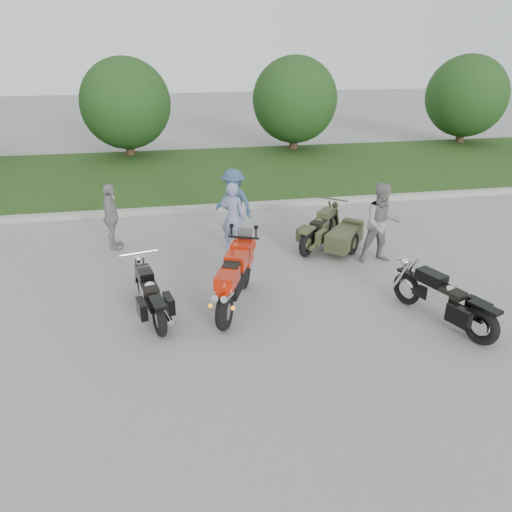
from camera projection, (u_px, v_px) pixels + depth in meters
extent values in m
plane|color=gray|center=(265.00, 310.00, 9.22)|extent=(80.00, 80.00, 0.00)
cube|color=#A19F98|center=(225.00, 207.00, 14.59)|extent=(60.00, 0.30, 0.15)
cube|color=#31541D|center=(210.00, 173.00, 18.33)|extent=(60.00, 8.00, 0.14)
cylinder|color=#3F2B1C|center=(130.00, 144.00, 20.63)|extent=(0.36, 0.36, 1.20)
sphere|color=#183714|center=(126.00, 103.00, 19.99)|extent=(3.60, 3.60, 3.60)
cylinder|color=#3F2B1C|center=(294.00, 138.00, 21.80)|extent=(0.36, 0.36, 1.20)
sphere|color=#183714|center=(295.00, 100.00, 21.16)|extent=(3.60, 3.60, 3.60)
cylinder|color=#3F2B1C|center=(461.00, 132.00, 23.14)|extent=(0.36, 0.36, 1.20)
sphere|color=#183714|center=(466.00, 96.00, 22.49)|extent=(3.60, 3.60, 3.60)
torus|color=black|center=(224.00, 311.00, 8.52)|extent=(0.44, 0.70, 0.67)
torus|color=black|center=(245.00, 273.00, 9.94)|extent=(0.36, 0.65, 0.65)
cube|color=black|center=(234.00, 279.00, 9.07)|extent=(0.65, 1.02, 0.38)
cube|color=#AB1A06|center=(237.00, 259.00, 9.18)|extent=(0.56, 0.69, 0.28)
cube|color=#AB1A06|center=(227.00, 279.00, 8.53)|extent=(0.52, 0.67, 0.24)
cube|color=black|center=(232.00, 266.00, 8.81)|extent=(0.40, 0.46, 0.11)
cube|color=#AB1A06|center=(242.00, 253.00, 9.56)|extent=(0.50, 0.54, 0.43)
cylinder|color=silver|center=(219.00, 295.00, 8.34)|extent=(0.30, 0.51, 0.24)
cylinder|color=silver|center=(227.00, 296.00, 8.32)|extent=(0.30, 0.51, 0.24)
torus|color=black|center=(160.00, 319.00, 8.34)|extent=(0.29, 0.63, 0.61)
torus|color=black|center=(141.00, 284.00, 9.59)|extent=(0.23, 0.58, 0.57)
cube|color=black|center=(149.00, 296.00, 8.94)|extent=(0.43, 1.09, 0.13)
cube|color=silver|center=(149.00, 293.00, 8.91)|extent=(0.35, 0.45, 0.31)
cube|color=black|center=(145.00, 274.00, 9.03)|extent=(0.36, 0.54, 0.20)
cube|color=black|center=(150.00, 288.00, 8.73)|extent=(0.34, 0.49, 0.11)
cube|color=black|center=(158.00, 302.00, 8.22)|extent=(0.30, 0.52, 0.05)
cylinder|color=silver|center=(163.00, 309.00, 8.78)|extent=(0.31, 0.98, 0.09)
torus|color=black|center=(481.00, 326.00, 8.11)|extent=(0.39, 0.67, 0.66)
torus|color=black|center=(406.00, 289.00, 9.35)|extent=(0.33, 0.62, 0.62)
cube|color=black|center=(442.00, 302.00, 8.69)|extent=(0.62, 1.15, 0.13)
cube|color=silver|center=(442.00, 298.00, 8.66)|extent=(0.43, 0.51, 0.34)
cube|color=black|center=(431.00, 278.00, 8.78)|extent=(0.44, 0.59, 0.21)
cube|color=black|center=(451.00, 292.00, 8.48)|extent=(0.43, 0.55, 0.12)
cube|color=black|center=(485.00, 307.00, 7.97)|extent=(0.39, 0.57, 0.06)
cylinder|color=silver|center=(463.00, 314.00, 8.57)|extent=(0.48, 1.02, 0.10)
torus|color=black|center=(307.00, 244.00, 11.37)|extent=(0.53, 0.58, 0.63)
torus|color=black|center=(332.00, 225.00, 12.58)|extent=(0.47, 0.52, 0.59)
cube|color=black|center=(320.00, 230.00, 11.94)|extent=(0.88, 0.97, 0.13)
cube|color=#3C4226|center=(320.00, 228.00, 11.91)|extent=(0.48, 0.50, 0.32)
cube|color=#3C4226|center=(326.00, 214.00, 12.03)|extent=(0.53, 0.55, 0.20)
cube|color=black|center=(318.00, 223.00, 11.74)|extent=(0.50, 0.52, 0.11)
cube|color=#3C4226|center=(307.00, 230.00, 11.24)|extent=(0.49, 0.52, 0.06)
cylinder|color=#3C4226|center=(321.00, 241.00, 11.66)|extent=(0.73, 0.83, 0.09)
cube|color=#3C4226|center=(344.00, 237.00, 11.58)|extent=(1.17, 1.24, 0.42)
torus|color=black|center=(353.00, 244.00, 11.52)|extent=(0.42, 0.46, 0.52)
imported|color=slate|center=(233.00, 218.00, 11.45)|extent=(0.73, 0.68, 1.67)
imported|color=gray|center=(382.00, 223.00, 10.90)|extent=(0.91, 0.72, 1.80)
imported|color=#324C6A|center=(234.00, 202.00, 12.48)|extent=(1.21, 1.23, 1.69)
imported|color=gray|center=(111.00, 217.00, 11.63)|extent=(0.44, 0.94, 1.58)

